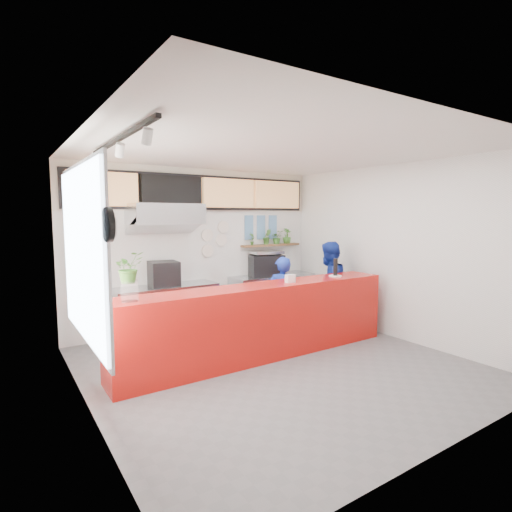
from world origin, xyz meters
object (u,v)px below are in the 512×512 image
panini_oven (164,274)px  espresso_machine (266,265)px  staff_right (329,286)px  staff_center (282,299)px  pepper_mill (335,267)px  service_counter (261,321)px

panini_oven → espresso_machine: (2.18, 0.00, -0.00)m
staff_right → staff_center: bearing=-11.1°
panini_oven → staff_right: 3.00m
staff_center → pepper_mill: (0.75, -0.50, 0.54)m
staff_center → staff_right: size_ratio=0.87×
panini_oven → staff_center: 2.09m
staff_center → staff_right: 1.12m
service_counter → staff_center: 0.92m
staff_center → pepper_mill: staff_center is taller
staff_right → espresso_machine: bearing=-80.4°
panini_oven → espresso_machine: panini_oven is taller
service_counter → staff_right: staff_right is taller
staff_right → panini_oven: bearing=-38.1°
service_counter → espresso_machine: espresso_machine is taller
pepper_mill → staff_center: bearing=146.4°
pepper_mill → staff_right: bearing=55.7°
panini_oven → service_counter: bearing=-59.2°
espresso_machine → staff_center: 1.48m
staff_center → staff_right: staff_right is taller
panini_oven → espresso_machine: bearing=5.9°
panini_oven → pepper_mill: (2.34, -1.80, 0.14)m
panini_oven → espresso_machine: size_ratio=0.72×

